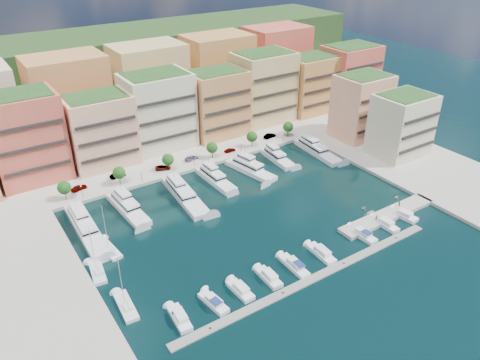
{
  "coord_description": "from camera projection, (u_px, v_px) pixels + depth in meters",
  "views": [
    {
      "loc": [
        -61.47,
        -88.13,
        69.89
      ],
      "look_at": [
        2.25,
        8.12,
        6.0
      ],
      "focal_mm": 35.0,
      "sensor_mm": 36.0,
      "label": 1
    }
  ],
  "objects": [
    {
      "name": "ground",
      "position": [
        250.0,
        213.0,
        127.83
      ],
      "size": [
        400.0,
        400.0,
        0.0
      ],
      "primitive_type": "plane",
      "color": "black",
      "rests_on": "ground"
    },
    {
      "name": "north_quay",
      "position": [
        155.0,
        137.0,
        173.06
      ],
      "size": [
        220.0,
        64.0,
        2.0
      ],
      "primitive_type": "cube",
      "color": "#9E998E",
      "rests_on": "ground"
    },
    {
      "name": "east_quay",
      "position": [
        420.0,
        167.0,
        151.94
      ],
      "size": [
        34.0,
        76.0,
        2.0
      ],
      "primitive_type": "cube",
      "color": "#9E998E",
      "rests_on": "ground"
    },
    {
      "name": "west_quay",
      "position": [
        14.0,
        327.0,
        92.05
      ],
      "size": [
        34.0,
        76.0,
        2.0
      ],
      "primitive_type": "cube",
      "color": "#9E998E",
      "rests_on": "ground"
    },
    {
      "name": "hillside",
      "position": [
        110.0,
        101.0,
        208.07
      ],
      "size": [
        240.0,
        40.0,
        58.0
      ],
      "primitive_type": "cube",
      "color": "#1A3415",
      "rests_on": "ground"
    },
    {
      "name": "south_pontoon",
      "position": [
        314.0,
        278.0,
        104.49
      ],
      "size": [
        72.0,
        2.2,
        0.35
      ],
      "primitive_type": "cube",
      "color": "gray",
      "rests_on": "ground"
    },
    {
      "name": "finger_pier",
      "position": [
        387.0,
        217.0,
        126.27
      ],
      "size": [
        32.0,
        5.0,
        2.0
      ],
      "primitive_type": "cube",
      "color": "#9E998E",
      "rests_on": "ground"
    },
    {
      "name": "apartment_1",
      "position": [
        27.0,
        137.0,
        137.57
      ],
      "size": [
        20.0,
        16.5,
        26.8
      ],
      "color": "#DC6149",
      "rests_on": "north_quay"
    },
    {
      "name": "apartment_2",
      "position": [
        100.0,
        130.0,
        147.23
      ],
      "size": [
        20.0,
        15.5,
        22.8
      ],
      "color": "#F2B587",
      "rests_on": "north_quay"
    },
    {
      "name": "apartment_3",
      "position": [
        158.0,
        111.0,
        158.1
      ],
      "size": [
        22.0,
        16.5,
        25.8
      ],
      "color": "beige",
      "rests_on": "north_quay"
    },
    {
      "name": "apartment_4",
      "position": [
        217.0,
        103.0,
        167.75
      ],
      "size": [
        20.0,
        15.5,
        23.8
      ],
      "color": "#D58A50",
      "rests_on": "north_quay"
    },
    {
      "name": "apartment_5",
      "position": [
        263.0,
        87.0,
        179.11
      ],
      "size": [
        22.0,
        16.5,
        26.8
      ],
      "color": "#EAC37C",
      "rests_on": "north_quay"
    },
    {
      "name": "apartment_6",
      "position": [
        310.0,
        84.0,
        189.25
      ],
      "size": [
        20.0,
        15.5,
        22.8
      ],
      "color": "#CE854B",
      "rests_on": "north_quay"
    },
    {
      "name": "apartment_7",
      "position": [
        349.0,
        75.0,
        196.96
      ],
      "size": [
        22.0,
        16.5,
        24.8
      ],
      "color": "#DC6149",
      "rests_on": "north_quay"
    },
    {
      "name": "apartment_east_a",
      "position": [
        361.0,
        106.0,
        166.39
      ],
      "size": [
        18.0,
        14.5,
        22.8
      ],
      "color": "#F2B587",
      "rests_on": "east_quay"
    },
    {
      "name": "apartment_east_b",
      "position": [
        401.0,
        125.0,
        153.75
      ],
      "size": [
        18.0,
        14.5,
        20.8
      ],
      "color": "beige",
      "rests_on": "east_quay"
    },
    {
      "name": "backblock_1",
      "position": [
        70.0,
        99.0,
        161.99
      ],
      "size": [
        26.0,
        18.0,
        30.0
      ],
      "primitive_type": "cube",
      "color": "#D58A50",
      "rests_on": "north_quay"
    },
    {
      "name": "backblock_2",
      "position": [
        150.0,
        85.0,
        176.48
      ],
      "size": [
        26.0,
        18.0,
        30.0
      ],
      "primitive_type": "cube",
      "color": "#EAC37C",
      "rests_on": "north_quay"
    },
    {
      "name": "backblock_3",
      "position": [
        218.0,
        72.0,
        190.97
      ],
      "size": [
        26.0,
        18.0,
        30.0
      ],
      "primitive_type": "cube",
      "color": "#CE854B",
      "rests_on": "north_quay"
    },
    {
      "name": "backblock_4",
      "position": [
        276.0,
        62.0,
        205.46
      ],
      "size": [
        26.0,
        18.0,
        30.0
      ],
      "primitive_type": "cube",
      "color": "#DC6149",
      "rests_on": "north_quay"
    },
    {
      "name": "tree_0",
      "position": [
        64.0,
        188.0,
        130.65
      ],
      "size": [
        3.8,
        3.8,
        5.65
      ],
      "color": "#473323",
      "rests_on": "north_quay"
    },
    {
      "name": "tree_1",
      "position": [
        119.0,
        173.0,
        138.38
      ],
      "size": [
        3.8,
        3.8,
        5.65
      ],
      "color": "#473323",
      "rests_on": "north_quay"
    },
    {
      "name": "tree_2",
      "position": [
        168.0,
        160.0,
        146.11
      ],
      "size": [
        3.8,
        3.8,
        5.65
      ],
      "color": "#473323",
      "rests_on": "north_quay"
    },
    {
      "name": "tree_3",
      "position": [
        212.0,
        148.0,
        153.83
      ],
      "size": [
        3.8,
        3.8,
        5.65
      ],
      "color": "#473323",
      "rests_on": "north_quay"
    },
    {
      "name": "tree_4",
      "position": [
        252.0,
        137.0,
        161.56
      ],
      "size": [
        3.8,
        3.8,
        5.65
      ],
      "color": "#473323",
      "rests_on": "north_quay"
    },
    {
      "name": "tree_5",
      "position": [
        288.0,
        127.0,
        169.29
      ],
      "size": [
        3.8,
        3.8,
        5.65
      ],
      "color": "#473323",
      "rests_on": "north_quay"
    },
    {
      "name": "lamppost_0",
      "position": [
        81.0,
        190.0,
        131.35
      ],
      "size": [
        0.3,
        0.3,
        4.2
      ],
      "color": "black",
      "rests_on": "north_quay"
    },
    {
      "name": "lamppost_1",
      "position": [
        141.0,
        173.0,
        140.04
      ],
      "size": [
        0.3,
        0.3,
        4.2
      ],
      "color": "black",
      "rests_on": "north_quay"
    },
    {
      "name": "lamppost_2",
      "position": [
        194.0,
        159.0,
        148.74
      ],
      "size": [
        0.3,
        0.3,
        4.2
      ],
      "color": "black",
      "rests_on": "north_quay"
    },
    {
      "name": "lamppost_3",
      "position": [
        241.0,
        146.0,
        157.43
      ],
      "size": [
        0.3,
        0.3,
        4.2
      ],
      "color": "black",
      "rests_on": "north_quay"
    },
    {
      "name": "lamppost_4",
      "position": [
        283.0,
        134.0,
        166.12
      ],
      "size": [
        0.3,
        0.3,
        4.2
      ],
      "color": "black",
      "rests_on": "north_quay"
    },
    {
      "name": "yacht_0",
      "position": [
        85.0,
        226.0,
        120.29
      ],
      "size": [
        5.53,
        26.66,
        7.3
      ],
      "color": "silver",
      "rests_on": "ground"
    },
    {
      "name": "yacht_1",
      "position": [
        127.0,
        207.0,
        128.59
      ],
      "size": [
        5.65,
        20.11,
        7.3
      ],
      "color": "silver",
      "rests_on": "ground"
    },
    {
      "name": "yacht_2",
      "position": [
        184.0,
        193.0,
        134.87
      ],
      "size": [
        7.27,
        24.98,
        7.3
      ],
      "color": "silver",
      "rests_on": "ground"
    },
    {
      "name": "yacht_3",
      "position": [
        215.0,
        178.0,
        143.09
      ],
      "size": [
        4.54,
        17.85,
        7.3
      ],
      "color": "silver",
      "rests_on": "ground"
    },
    {
      "name": "yacht_4",
      "position": [
        249.0,
        169.0,
        148.66
      ],
      "size": [
        8.13,
        19.67,
        7.3
      ],
      "color": "silver",
      "rests_on": "ground"
    },
    {
      "name": "yacht_5",
      "position": [
        277.0,
        157.0,
        155.82
      ],
      "size": [
        5.55,
        15.84,
        7.3
      ],
      "color": "silver",
      "rests_on": "ground"
    },
    {
      "name": "yacht_6",
      "position": [
        316.0,
        149.0,
        160.85
      ],
      "size": [
        6.45,
        22.07,
        7.3
      ],
      "color": "silver",
      "rests_on": "ground"
    },
    {
      "name": "cruiser_0",
      "position": [
        180.0,
        318.0,
        93.28
      ],
      "size": [
        3.26,
        8.05,
        2.55
      ],
      "color": "white",
      "rests_on": "ground"
    },
    {
      "name": "cruiser_1",
      "position": [
        214.0,
        303.0,
        97.05
      ],
      "size": [
        3.43,
        8.12,
        2.66
      ],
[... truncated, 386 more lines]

